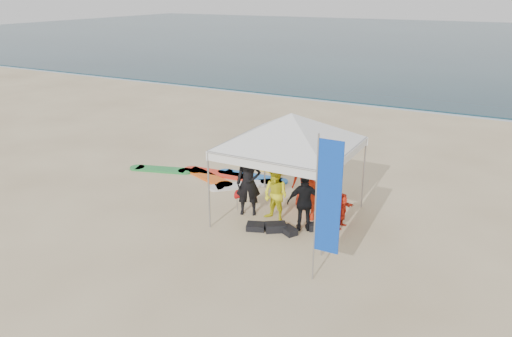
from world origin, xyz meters
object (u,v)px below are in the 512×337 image
at_px(person_seated, 342,210).
at_px(canopy_tent, 291,113).
at_px(person_orange_b, 307,179).
at_px(person_black_a, 249,183).
at_px(person_yellow, 276,195).
at_px(person_black_b, 305,202).
at_px(surfboard_spread, 225,174).
at_px(person_orange_a, 313,192).
at_px(marker_pennant, 240,195).
at_px(feather_flag, 327,199).

distance_m(person_seated, canopy_tent, 3.01).
bearing_deg(person_orange_b, person_black_a, 14.71).
distance_m(person_yellow, person_seated, 1.89).
height_order(person_black_b, canopy_tent, canopy_tent).
xyz_separation_m(person_seated, surfboard_spread, (-5.02, 1.94, -0.47)).
xyz_separation_m(person_yellow, person_seated, (1.80, 0.50, -0.28)).
bearing_deg(person_orange_a, canopy_tent, 44.42).
relative_size(person_black_b, surfboard_spread, 0.31).
distance_m(person_orange_b, person_seated, 1.66).
distance_m(marker_pennant, surfboard_spread, 3.11).
bearing_deg(marker_pennant, person_black_a, -12.11).
bearing_deg(feather_flag, person_black_b, 122.75).
relative_size(person_black_a, person_orange_a, 1.18).
bearing_deg(person_orange_a, person_orange_b, -28.80).
xyz_separation_m(canopy_tent, marker_pennant, (-1.45, -0.31, -2.59)).
height_order(person_black_a, surfboard_spread, person_black_a).
relative_size(person_yellow, person_orange_b, 0.88).
xyz_separation_m(person_black_b, feather_flag, (1.42, -2.20, 1.22)).
distance_m(person_orange_a, person_black_b, 0.78).
height_order(person_black_b, person_orange_b, person_orange_b).
bearing_deg(marker_pennant, feather_flag, -34.47).
height_order(person_black_a, person_black_b, person_black_a).
distance_m(person_black_a, marker_pennant, 0.58).
xyz_separation_m(person_black_a, feather_flag, (3.27, -2.39, 1.06)).
xyz_separation_m(canopy_tent, feather_flag, (2.13, -2.77, -1.04)).
xyz_separation_m(person_black_b, marker_pennant, (-2.17, 0.26, -0.33)).
distance_m(person_black_a, person_yellow, 0.92).
xyz_separation_m(person_black_a, person_yellow, (0.90, -0.05, -0.20)).
xyz_separation_m(person_black_b, person_orange_b, (-0.56, 1.46, 0.07)).
relative_size(person_seated, marker_pennant, 1.58).
xyz_separation_m(person_yellow, marker_pennant, (-1.21, 0.11, -0.29)).
xyz_separation_m(person_orange_a, person_black_b, (0.08, -0.78, -0.01)).
xyz_separation_m(person_black_a, surfboard_spread, (-2.32, 2.40, -0.95)).
relative_size(person_black_a, person_black_b, 1.19).
height_order(person_black_b, feather_flag, feather_flag).
relative_size(canopy_tent, marker_pennant, 7.35).
relative_size(person_yellow, feather_flag, 0.45).
height_order(person_orange_a, person_seated, person_orange_a).
distance_m(feather_flag, surfboard_spread, 7.63).
bearing_deg(marker_pennant, person_black_b, -6.81).
relative_size(person_yellow, surfboard_spread, 0.29).
bearing_deg(canopy_tent, feather_flag, -52.39).
bearing_deg(canopy_tent, person_black_a, -161.68).
bearing_deg(person_black_b, person_seated, -170.26).
xyz_separation_m(person_orange_b, canopy_tent, (-0.16, -0.89, 2.19)).
relative_size(person_black_b, feather_flag, 0.47).
bearing_deg(person_black_b, person_yellow, -36.42).
relative_size(person_black_a, surfboard_spread, 0.37).
relative_size(person_black_a, canopy_tent, 0.42).
bearing_deg(canopy_tent, person_orange_a, 18.30).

